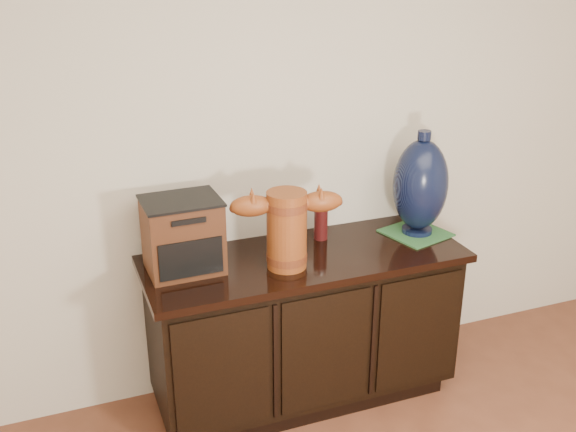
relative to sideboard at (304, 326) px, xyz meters
name	(u,v)px	position (x,y,z in m)	size (l,w,h in m)	color
sideboard	(304,326)	(0.00, 0.00, 0.00)	(1.46, 0.56, 0.75)	black
terracotta_vessel	(287,225)	(-0.11, -0.07, 0.56)	(0.49, 0.21, 0.34)	brown
tv_radio	(183,235)	(-0.54, 0.05, 0.53)	(0.33, 0.27, 0.32)	#422010
green_mat	(416,233)	(0.60, 0.03, 0.37)	(0.27, 0.27, 0.01)	#2A5F2F
lamp_base	(420,185)	(0.60, 0.03, 0.62)	(0.32, 0.32, 0.50)	black
spray_can	(321,221)	(0.14, 0.14, 0.46)	(0.06, 0.06, 0.19)	#5B0F0F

